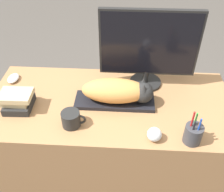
# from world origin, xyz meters

# --- Properties ---
(desk) EXTENTS (1.45, 0.67, 0.72)m
(desk) POSITION_xyz_m (0.00, 0.34, 0.36)
(desk) COLOR #9E7047
(desk) RESTS_ON ground_plane
(keyboard) EXTENTS (0.46, 0.15, 0.02)m
(keyboard) POSITION_xyz_m (0.03, 0.33, 0.74)
(keyboard) COLOR black
(keyboard) RESTS_ON desk
(cat) EXTENTS (0.41, 0.16, 0.14)m
(cat) POSITION_xyz_m (0.06, 0.33, 0.82)
(cat) COLOR #D18C47
(cat) RESTS_ON keyboard
(monitor) EXTENTS (0.58, 0.20, 0.49)m
(monitor) POSITION_xyz_m (0.22, 0.53, 0.99)
(monitor) COLOR black
(monitor) RESTS_ON desk
(computer_mouse) EXTENTS (0.07, 0.10, 0.03)m
(computer_mouse) POSITION_xyz_m (-0.64, 0.52, 0.74)
(computer_mouse) COLOR silver
(computer_mouse) RESTS_ON desk
(coffee_mug) EXTENTS (0.13, 0.10, 0.09)m
(coffee_mug) POSITION_xyz_m (-0.19, 0.14, 0.77)
(coffee_mug) COLOR black
(coffee_mug) RESTS_ON desk
(pen_cup) EXTENTS (0.09, 0.09, 0.19)m
(pen_cup) POSITION_xyz_m (0.43, 0.07, 0.78)
(pen_cup) COLOR #38383D
(pen_cup) RESTS_ON desk
(baseball) EXTENTS (0.07, 0.07, 0.07)m
(baseball) POSITION_xyz_m (0.24, 0.07, 0.76)
(baseball) COLOR silver
(baseball) RESTS_ON desk
(book_stack) EXTENTS (0.18, 0.17, 0.11)m
(book_stack) POSITION_xyz_m (-0.52, 0.26, 0.78)
(book_stack) COLOR black
(book_stack) RESTS_ON desk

